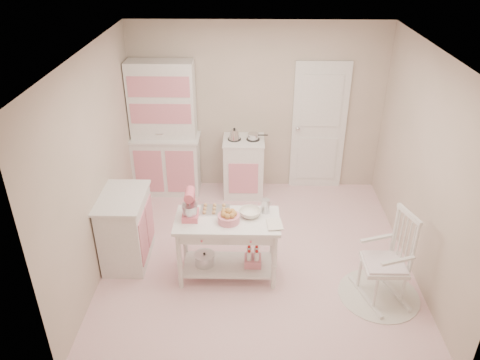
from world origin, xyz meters
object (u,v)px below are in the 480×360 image
object	(u,v)px
stove	(244,167)
rocking_chair	(386,257)
hutch	(164,130)
bread_basket	(229,218)
stand_mixer	(190,205)
work_table	(228,248)
base_cabinet	(126,228)

from	to	relation	value
stove	rocking_chair	size ratio (longest dim) A/B	0.84
hutch	stove	distance (m)	1.33
stove	bread_basket	size ratio (longest dim) A/B	3.68
rocking_chair	stand_mixer	world-z (taller)	stand_mixer
work_table	bread_basket	bearing A→B (deg)	-68.20
rocking_chair	bread_basket	size ratio (longest dim) A/B	4.40
stove	stand_mixer	size ratio (longest dim) A/B	2.71
hutch	bread_basket	xyz separation A→B (m)	(1.06, -2.09, -0.19)
hutch	bread_basket	size ratio (longest dim) A/B	8.32
hutch	stove	bearing A→B (deg)	-2.39
stand_mixer	bread_basket	bearing A→B (deg)	-10.16
base_cabinet	bread_basket	world-z (taller)	base_cabinet
work_table	hutch	bearing A→B (deg)	117.00
work_table	stand_mixer	distance (m)	0.71
base_cabinet	bread_basket	xyz separation A→B (m)	(1.29, -0.33, 0.39)
base_cabinet	stand_mixer	size ratio (longest dim) A/B	2.71
work_table	bread_basket	world-z (taller)	bread_basket
stove	base_cabinet	xyz separation A→B (m)	(-1.43, -1.70, 0.00)
base_cabinet	rocking_chair	size ratio (longest dim) A/B	0.84
hutch	base_cabinet	size ratio (longest dim) A/B	2.26
rocking_chair	work_table	distance (m)	1.79
base_cabinet	stand_mixer	world-z (taller)	stand_mixer
stove	base_cabinet	size ratio (longest dim) A/B	1.00
hutch	bread_basket	bearing A→B (deg)	-63.12
bread_basket	hutch	bearing A→B (deg)	116.88
bread_basket	stove	bearing A→B (deg)	85.98
base_cabinet	stove	bearing A→B (deg)	49.98
stand_mixer	stove	bearing A→B (deg)	72.36
stove	work_table	world-z (taller)	stove
hutch	rocking_chair	size ratio (longest dim) A/B	1.89
hutch	stand_mixer	world-z (taller)	hutch
rocking_chair	work_table	world-z (taller)	rocking_chair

